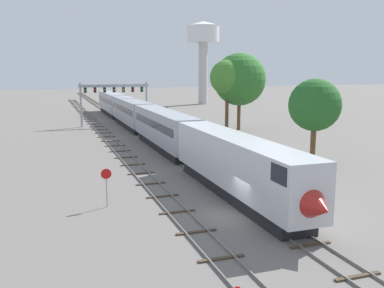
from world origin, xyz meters
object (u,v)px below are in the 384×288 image
Objects in this scene: trackside_tree_left at (227,78)px; trackside_tree_right at (315,105)px; stop_sign at (106,182)px; trackside_tree_mid at (239,79)px; signal_gantry at (114,94)px; water_tower at (203,40)px; passenger_train at (144,119)px.

trackside_tree_left is 1.27× the size of trackside_tree_right.
trackside_tree_mid is (26.29, 33.94, 6.38)m from stop_sign.
signal_gantry reaches higher than stop_sign.
trackside_tree_right is (-1.13, -25.50, -2.33)m from trackside_tree_left.
trackside_tree_mid reaches higher than trackside_tree_right.
stop_sign is 24.37m from trackside_tree_right.
stop_sign is at bearing -114.54° from water_tower.
passenger_train is at bearing 117.32° from trackside_tree_right.
trackside_tree_right is (-3.59, -26.22, -2.02)m from trackside_tree_mid.
signal_gantry is at bearing 147.74° from trackside_tree_mid.
stop_sign is at bearing -99.64° from signal_gantry.
water_tower is at bearing 65.46° from stop_sign.
trackside_tree_right is (-16.33, -77.75, -11.53)m from water_tower.
passenger_train is at bearing -176.21° from trackside_tree_left.
water_tower is at bearing 76.11° from trackside_tree_mid.
water_tower is 2.01× the size of trackside_tree_left.
trackside_tree_right is (12.70, -24.58, 3.63)m from passenger_train.
trackside_tree_left is 0.91× the size of trackside_tree_mid.
signal_gantry is 1.06× the size of trackside_tree_left.
passenger_train is 7.62× the size of trackside_tree_left.
passenger_train is 30.21× the size of stop_sign.
trackside_tree_mid is (2.46, 0.72, -0.31)m from trackside_tree_left.
passenger_train is 62.45m from water_tower.
trackside_tree_left is at bearing -37.69° from signal_gantry.
trackside_tree_right is (14.95, -37.92, 0.55)m from signal_gantry.
trackside_tree_left is (23.83, 33.22, 6.69)m from stop_sign.
trackside_tree_right is at bearing 18.78° from stop_sign.
trackside_tree_right is at bearing -97.79° from trackside_tree_mid.
passenger_train is 3.79× the size of water_tower.
signal_gantry is at bearing 80.36° from stop_sign.
stop_sign is 41.43m from trackside_tree_left.
signal_gantry is 0.53× the size of water_tower.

